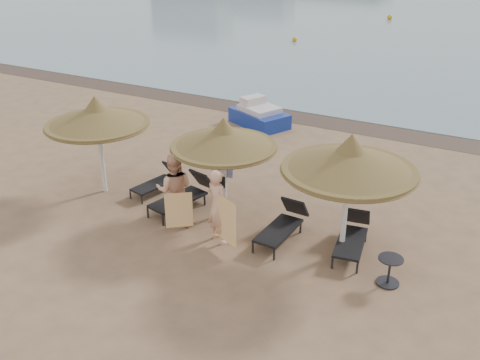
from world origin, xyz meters
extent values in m
plane|color=#8E6A4A|center=(0.00, 0.00, 0.00)|extent=(160.00, 160.00, 0.00)
cube|color=#483629|center=(0.00, 9.40, 0.00)|extent=(200.00, 1.60, 0.01)
cylinder|color=silver|center=(-3.72, 0.71, 1.02)|extent=(0.12, 0.12, 2.05)
cone|color=brown|center=(-3.72, 0.71, 2.26)|extent=(2.83, 2.83, 0.54)
cone|color=brown|center=(-3.72, 0.71, 2.58)|extent=(0.68, 0.68, 0.44)
cylinder|color=brown|center=(-3.72, 0.71, 2.01)|extent=(2.77, 2.77, 0.10)
cylinder|color=silver|center=(-0.04, 1.15, 0.97)|extent=(0.11, 0.11, 1.95)
cone|color=brown|center=(-0.04, 1.15, 2.15)|extent=(2.69, 2.69, 0.51)
cone|color=brown|center=(-0.04, 1.15, 2.46)|extent=(0.65, 0.65, 0.42)
cylinder|color=brown|center=(-0.04, 1.15, 1.91)|extent=(2.64, 2.64, 0.09)
cylinder|color=silver|center=(3.26, 0.81, 1.07)|extent=(0.12, 0.12, 2.15)
cone|color=brown|center=(3.26, 0.81, 2.38)|extent=(2.97, 2.97, 0.56)
cone|color=brown|center=(3.26, 0.81, 2.71)|extent=(0.72, 0.72, 0.46)
cylinder|color=brown|center=(3.26, 0.81, 2.11)|extent=(2.91, 2.91, 0.10)
cylinder|color=#222228|center=(-2.77, 0.65, 0.12)|extent=(0.04, 0.04, 0.24)
cylinder|color=#222228|center=(-2.30, 0.56, 0.12)|extent=(0.04, 0.04, 0.24)
cylinder|color=#222228|center=(-2.53, 1.84, 0.12)|extent=(0.04, 0.04, 0.24)
cylinder|color=#222228|center=(-2.05, 1.75, 0.12)|extent=(0.04, 0.04, 0.24)
cube|color=black|center=(-2.40, 1.24, 0.27)|extent=(0.79, 1.38, 0.05)
cube|color=black|center=(-2.25, 1.99, 0.48)|extent=(0.60, 0.47, 0.49)
cylinder|color=#222228|center=(-1.68, 0.02, 0.15)|extent=(0.05, 0.05, 0.30)
cylinder|color=#222228|center=(-1.11, -0.12, 0.15)|extent=(0.05, 0.05, 0.30)
cylinder|color=#222228|center=(-1.34, 1.46, 0.15)|extent=(0.05, 0.05, 0.30)
cylinder|color=#222228|center=(-0.77, 1.32, 0.15)|extent=(0.05, 0.05, 0.30)
cube|color=black|center=(-1.21, 0.72, 0.33)|extent=(1.00, 1.69, 0.06)
cube|color=black|center=(-1.00, 1.62, 0.58)|extent=(0.74, 0.59, 0.60)
cylinder|color=#222228|center=(1.46, -0.16, 0.14)|extent=(0.05, 0.05, 0.28)
cylinder|color=#222228|center=(2.01, -0.19, 0.14)|extent=(0.05, 0.05, 0.28)
cylinder|color=#222228|center=(1.53, 1.23, 0.14)|extent=(0.05, 0.05, 0.28)
cylinder|color=#222228|center=(2.08, 1.20, 0.14)|extent=(0.05, 0.05, 0.28)
cube|color=black|center=(1.77, 0.57, 0.31)|extent=(0.69, 1.52, 0.06)
cube|color=black|center=(1.82, 1.44, 0.55)|extent=(0.64, 0.45, 0.56)
cylinder|color=#222228|center=(3.28, 0.12, 0.14)|extent=(0.05, 0.05, 0.27)
cylinder|color=#222228|center=(3.82, 0.20, 0.14)|extent=(0.05, 0.05, 0.27)
cylinder|color=#222228|center=(3.07, 1.47, 0.14)|extent=(0.05, 0.05, 0.27)
cylinder|color=#222228|center=(3.61, 1.55, 0.14)|extent=(0.05, 0.05, 0.27)
cube|color=black|center=(3.44, 0.88, 0.30)|extent=(0.82, 1.54, 0.06)
cube|color=black|center=(3.31, 1.73, 0.54)|extent=(0.66, 0.50, 0.55)
cylinder|color=#222228|center=(4.51, 0.16, 0.02)|extent=(0.49, 0.49, 0.04)
cylinder|color=#222228|center=(4.51, 0.16, 0.32)|extent=(0.05, 0.05, 0.60)
cylinder|color=#222228|center=(4.51, 0.16, 0.62)|extent=(0.53, 0.53, 0.03)
imported|color=#E2A784|center=(-0.87, 0.12, 1.12)|extent=(1.22, 1.05, 2.24)
imported|color=#E2A784|center=(0.48, -0.06, 1.10)|extent=(1.18, 1.00, 2.19)
cube|color=orange|center=(-0.52, -0.23, 0.64)|extent=(0.53, 0.43, 0.93)
cube|color=orange|center=(0.83, -0.31, 0.78)|extent=(0.74, 0.36, 1.13)
cube|color=silver|center=(-0.04, 1.33, 1.18)|extent=(0.30, 0.16, 0.36)
cube|color=black|center=(-0.04, 0.99, 1.00)|extent=(0.22, 0.13, 0.30)
cube|color=navy|center=(-2.34, 7.80, 0.28)|extent=(2.55, 2.11, 0.55)
cube|color=silver|center=(-2.34, 7.80, 0.62)|extent=(1.74, 1.59, 0.25)
cube|color=silver|center=(-2.70, 7.97, 0.85)|extent=(0.83, 1.03, 0.35)
sphere|color=gold|center=(-7.50, 23.36, 0.16)|extent=(0.32, 0.32, 0.32)
sphere|color=gold|center=(-4.32, 35.43, 0.20)|extent=(0.41, 0.41, 0.41)
camera|label=1|loc=(6.16, -9.50, 6.86)|focal=40.00mm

